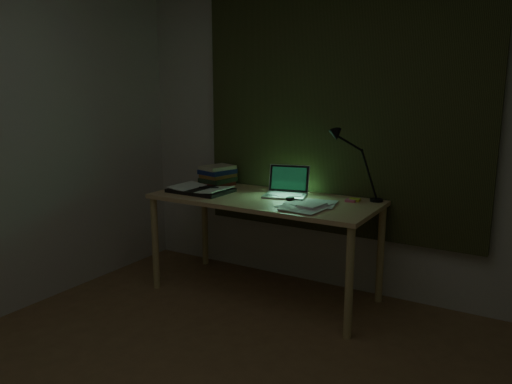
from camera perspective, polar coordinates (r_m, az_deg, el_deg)
wall_back at (r=3.82m, az=9.44°, el=7.21°), size 3.50×0.00×2.50m
curtain at (r=3.77m, az=9.32°, el=10.20°), size 2.20×0.06×2.00m
desk at (r=3.76m, az=0.94°, el=-6.28°), size 1.66×0.73×0.76m
laptop at (r=3.67m, az=3.35°, el=1.15°), size 0.38×0.41×0.22m
open_textbook at (r=3.87m, az=-6.33°, el=0.29°), size 0.46×0.33×0.04m
book_stack at (r=4.12m, az=-4.46°, el=1.95°), size 0.25×0.29×0.17m
loose_papers at (r=3.42m, az=5.82°, el=-1.42°), size 0.37×0.38×0.02m
mouse at (r=3.56m, az=3.92°, el=-0.74°), size 0.06×0.09×0.03m
sticky_yellow at (r=3.62m, az=11.22°, el=-0.87°), size 0.08×0.08×0.02m
sticky_pink at (r=3.59m, az=10.78°, el=-0.95°), size 0.08×0.08×0.02m
desk_lamp at (r=3.58m, az=13.77°, el=2.82°), size 0.38×0.33×0.50m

